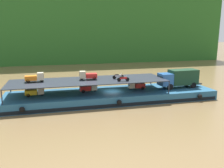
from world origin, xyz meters
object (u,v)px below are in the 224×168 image
cargo_barge (112,96)px  motorcycle_upper_port (123,79)px  mini_truck_upper_mid (88,75)px  motorcycle_upper_centre (118,76)px  mini_truck_upper_stern (35,77)px  mini_truck_lower_aft (89,88)px  mini_truck_lower_stern (35,91)px  covered_lorry (179,78)px  mini_truck_lower_mid (136,85)px

cargo_barge → motorcycle_upper_port: (1.18, -2.11, 3.18)m
cargo_barge → mini_truck_upper_mid: mini_truck_upper_mid is taller
motorcycle_upper_centre → mini_truck_upper_stern: bearing=176.7°
mini_truck_upper_mid → motorcycle_upper_port: size_ratio=1.47×
mini_truck_upper_stern → mini_truck_upper_mid: 8.00m
mini_truck_lower_aft → mini_truck_upper_mid: 2.00m
cargo_barge → motorcycle_upper_centre: motorcycle_upper_centre is taller
motorcycle_upper_centre → mini_truck_lower_stern: bearing=179.8°
mini_truck_lower_stern → motorcycle_upper_port: motorcycle_upper_port is taller
motorcycle_upper_centre → mini_truck_lower_aft: bearing=173.2°
mini_truck_lower_stern → mini_truck_upper_mid: bearing=3.2°
motorcycle_upper_centre → cargo_barge: bearing=-178.8°
covered_lorry → motorcycle_upper_centre: covered_lorry is taller
mini_truck_lower_stern → mini_truck_lower_mid: (16.12, 0.33, 0.00)m
mini_truck_upper_mid → motorcycle_upper_port: mini_truck_upper_mid is taller
covered_lorry → motorcycle_upper_port: size_ratio=4.17×
mini_truck_lower_mid → mini_truck_upper_stern: (-16.06, 0.36, 2.00)m
mini_truck_lower_stern → mini_truck_upper_stern: mini_truck_upper_stern is taller
mini_truck_upper_stern → mini_truck_upper_mid: size_ratio=1.00×
mini_truck_lower_aft → mini_truck_upper_mid: bearing=-148.1°
covered_lorry → motorcycle_upper_port: bearing=-170.3°
covered_lorry → motorcycle_upper_centre: size_ratio=4.16×
mini_truck_lower_aft → motorcycle_upper_centre: 5.04m
covered_lorry → motorcycle_upper_centre: bearing=178.2°
mini_truck_lower_aft → motorcycle_upper_port: bearing=-28.8°
motorcycle_upper_port → motorcycle_upper_centre: same height
cargo_barge → mini_truck_lower_aft: (-3.72, 0.58, 1.44)m
covered_lorry → mini_truck_lower_aft: bearing=176.7°
mini_truck_lower_stern → motorcycle_upper_centre: motorcycle_upper_centre is taller
mini_truck_lower_mid → covered_lorry: bearing=-5.4°
mini_truck_lower_mid → motorcycle_upper_port: bearing=-140.7°
covered_lorry → motorcycle_upper_port: 10.71m
mini_truck_lower_stern → mini_truck_lower_mid: same height
mini_truck_lower_stern → motorcycle_upper_centre: bearing=-0.2°
covered_lorry → mini_truck_upper_mid: (-15.53, 0.83, 1.00)m
mini_truck_lower_mid → mini_truck_upper_stern: bearing=178.7°
mini_truck_lower_aft → motorcycle_upper_port: motorcycle_upper_port is taller
mini_truck_lower_mid → mini_truck_upper_mid: bearing=179.1°
cargo_barge → mini_truck_upper_mid: bearing=172.3°
mini_truck_lower_mid → mini_truck_lower_stern: bearing=-178.8°
covered_lorry → mini_truck_upper_mid: mini_truck_upper_mid is taller
covered_lorry → mini_truck_lower_mid: covered_lorry is taller
mini_truck_lower_mid → motorcycle_upper_port: (-3.07, -2.51, 1.74)m
cargo_barge → motorcycle_upper_centre: 3.33m
covered_lorry → mini_truck_lower_mid: bearing=174.6°
mini_truck_upper_stern → mini_truck_lower_mid: bearing=-1.3°
mini_truck_lower_stern → mini_truck_lower_aft: same height
cargo_barge → mini_truck_upper_mid: 5.17m
motorcycle_upper_port → motorcycle_upper_centre: size_ratio=1.00×
cargo_barge → motorcycle_upper_centre: (0.98, 0.02, 3.18)m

